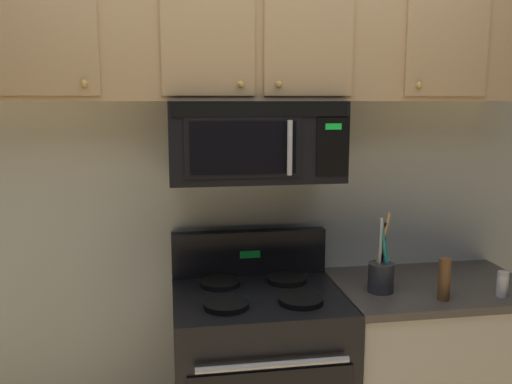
# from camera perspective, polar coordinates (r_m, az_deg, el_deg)

# --- Properties ---
(back_wall) EXTENTS (5.20, 0.10, 2.70)m
(back_wall) POSITION_cam_1_polar(r_m,az_deg,el_deg) (2.70, -1.02, 1.05)
(back_wall) COLOR silver
(back_wall) RESTS_ON ground_plane
(stove_range) EXTENTS (0.76, 0.69, 1.12)m
(stove_range) POSITION_cam_1_polar(r_m,az_deg,el_deg) (2.64, 0.24, -19.47)
(stove_range) COLOR black
(stove_range) RESTS_ON ground_plane
(over_range_microwave) EXTENTS (0.76, 0.43, 0.35)m
(over_range_microwave) POSITION_cam_1_polar(r_m,az_deg,el_deg) (2.43, -0.20, 5.44)
(over_range_microwave) COLOR black
(upper_cabinets) EXTENTS (2.50, 0.36, 0.55)m
(upper_cabinets) POSITION_cam_1_polar(r_m,az_deg,el_deg) (2.47, -0.32, 15.96)
(upper_cabinets) COLOR tan
(counter_segment) EXTENTS (0.93, 0.65, 0.90)m
(counter_segment) POSITION_cam_1_polar(r_m,az_deg,el_deg) (2.90, 17.68, -17.54)
(counter_segment) COLOR #BCB7AD
(counter_segment) RESTS_ON ground_plane
(utensil_crock_charcoal) EXTENTS (0.12, 0.12, 0.37)m
(utensil_crock_charcoal) POSITION_cam_1_polar(r_m,az_deg,el_deg) (2.52, 13.05, -8.40)
(utensil_crock_charcoal) COLOR #2D2D33
(utensil_crock_charcoal) RESTS_ON counter_segment
(salt_shaker) EXTENTS (0.05, 0.05, 0.11)m
(salt_shaker) POSITION_cam_1_polar(r_m,az_deg,el_deg) (2.64, 24.56, -8.83)
(salt_shaker) COLOR white
(salt_shaker) RESTS_ON counter_segment
(pepper_mill) EXTENTS (0.05, 0.05, 0.18)m
(pepper_mill) POSITION_cam_1_polar(r_m,az_deg,el_deg) (2.49, 19.25, -8.69)
(pepper_mill) COLOR brown
(pepper_mill) RESTS_ON counter_segment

